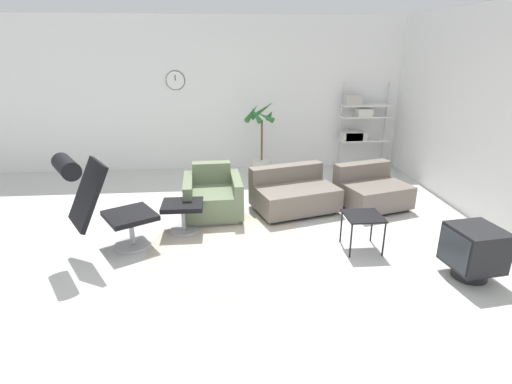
# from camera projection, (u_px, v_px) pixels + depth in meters

# --- Properties ---
(ground_plane) EXTENTS (12.00, 12.00, 0.00)m
(ground_plane) POSITION_uv_depth(u_px,v_px,m) (237.00, 239.00, 4.96)
(ground_plane) COLOR silver
(wall_back) EXTENTS (12.00, 0.09, 2.80)m
(wall_back) POSITION_uv_depth(u_px,v_px,m) (229.00, 95.00, 7.48)
(wall_back) COLOR white
(wall_back) RESTS_ON ground_plane
(wall_right) EXTENTS (0.06, 12.00, 2.80)m
(wall_right) POSITION_uv_depth(u_px,v_px,m) (512.00, 123.00, 4.75)
(wall_right) COLOR white
(wall_right) RESTS_ON ground_plane
(round_rug) EXTENTS (2.05, 2.05, 0.01)m
(round_rug) POSITION_uv_depth(u_px,v_px,m) (234.00, 247.00, 4.76)
(round_rug) COLOR #BCB29E
(round_rug) RESTS_ON ground_plane
(lounge_chair) EXTENTS (1.09, 0.95, 1.18)m
(lounge_chair) POSITION_uv_depth(u_px,v_px,m) (98.00, 197.00, 4.40)
(lounge_chair) COLOR #BCBCC1
(lounge_chair) RESTS_ON ground_plane
(ottoman) EXTENTS (0.52, 0.44, 0.39)m
(ottoman) POSITION_uv_depth(u_px,v_px,m) (183.00, 210.00, 5.09)
(ottoman) COLOR #BCBCC1
(ottoman) RESTS_ON ground_plane
(armchair_red) EXTENTS (0.83, 0.88, 0.69)m
(armchair_red) POSITION_uv_depth(u_px,v_px,m) (213.00, 197.00, 5.62)
(armchair_red) COLOR silver
(armchair_red) RESTS_ON ground_plane
(couch_low) EXTENTS (1.31, 1.09, 0.61)m
(couch_low) POSITION_uv_depth(u_px,v_px,m) (293.00, 194.00, 5.79)
(couch_low) COLOR black
(couch_low) RESTS_ON ground_plane
(couch_second) EXTENTS (1.09, 1.02, 0.61)m
(couch_second) POSITION_uv_depth(u_px,v_px,m) (371.00, 191.00, 5.92)
(couch_second) COLOR black
(couch_second) RESTS_ON ground_plane
(side_table) EXTENTS (0.42, 0.42, 0.43)m
(side_table) POSITION_uv_depth(u_px,v_px,m) (363.00, 219.00, 4.60)
(side_table) COLOR black
(side_table) RESTS_ON ground_plane
(crt_television) EXTENTS (0.53, 0.54, 0.55)m
(crt_television) POSITION_uv_depth(u_px,v_px,m) (473.00, 251.00, 4.05)
(crt_television) COLOR black
(crt_television) RESTS_ON ground_plane
(potted_plant) EXTENTS (0.59, 0.57, 1.35)m
(potted_plant) POSITION_uv_depth(u_px,v_px,m) (261.00, 149.00, 7.35)
(potted_plant) COLOR silver
(potted_plant) RESTS_ON ground_plane
(shelf_unit) EXTENTS (0.93, 0.28, 1.64)m
(shelf_unit) POSITION_uv_depth(u_px,v_px,m) (358.00, 123.00, 7.60)
(shelf_unit) COLOR #BCBCC1
(shelf_unit) RESTS_ON ground_plane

